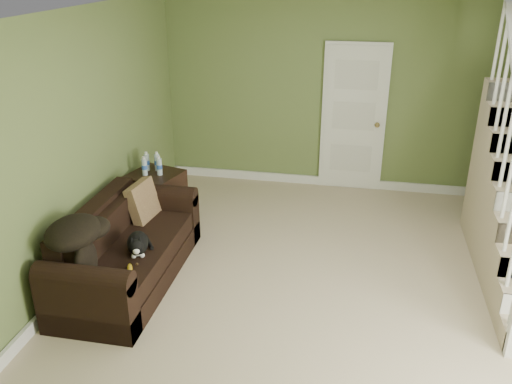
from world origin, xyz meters
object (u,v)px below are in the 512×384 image
at_px(sofa, 125,253).
at_px(banana, 130,269).
at_px(side_table, 156,198).
at_px(cat, 137,244).

xyz_separation_m(sofa, banana, (0.28, -0.50, 0.15)).
bearing_deg(banana, side_table, 80.37).
distance_m(sofa, side_table, 1.24).
height_order(sofa, side_table, side_table).
bearing_deg(sofa, banana, -60.90).
relative_size(cat, banana, 3.13).
bearing_deg(side_table, banana, -76.56).
relative_size(sofa, cat, 3.79).
bearing_deg(sofa, side_table, 96.31).
xyz_separation_m(side_table, banana, (0.41, -1.73, 0.11)).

